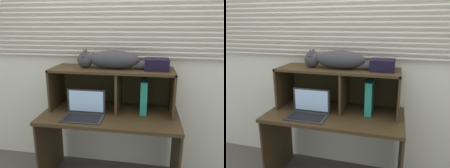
% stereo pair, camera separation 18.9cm
% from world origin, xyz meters
% --- Properties ---
extents(back_panel_with_blinds, '(4.40, 0.08, 2.50)m').
position_xyz_m(back_panel_with_blinds, '(0.00, 0.55, 1.26)').
color(back_panel_with_blinds, beige).
rests_on(back_panel_with_blinds, ground).
extents(desk, '(1.26, 0.63, 0.74)m').
position_xyz_m(desk, '(0.00, 0.19, 0.59)').
color(desk, '#372815').
rests_on(desk, ground).
extents(hutch_shelf_unit, '(1.14, 0.38, 0.40)m').
position_xyz_m(hutch_shelf_unit, '(0.01, 0.34, 1.03)').
color(hutch_shelf_unit, '#372815').
rests_on(hutch_shelf_unit, desk).
extents(cat, '(0.78, 0.19, 0.18)m').
position_xyz_m(cat, '(-0.01, 0.31, 1.23)').
color(cat, '#303033').
rests_on(cat, hutch_shelf_unit).
extents(laptop, '(0.36, 0.23, 0.23)m').
position_xyz_m(laptop, '(-0.21, 0.08, 0.79)').
color(laptop, '#262626').
rests_on(laptop, desk).
extents(binder_upright, '(0.06, 0.25, 0.31)m').
position_xyz_m(binder_upright, '(0.31, 0.31, 0.90)').
color(binder_upright, '#217D68').
rests_on(binder_upright, desk).
extents(book_stack, '(0.17, 0.26, 0.03)m').
position_xyz_m(book_stack, '(-0.20, 0.31, 0.76)').
color(book_stack, '#446345').
rests_on(book_stack, desk).
extents(storage_box, '(0.21, 0.19, 0.10)m').
position_xyz_m(storage_box, '(0.41, 0.31, 1.20)').
color(storage_box, black).
rests_on(storage_box, hutch_shelf_unit).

